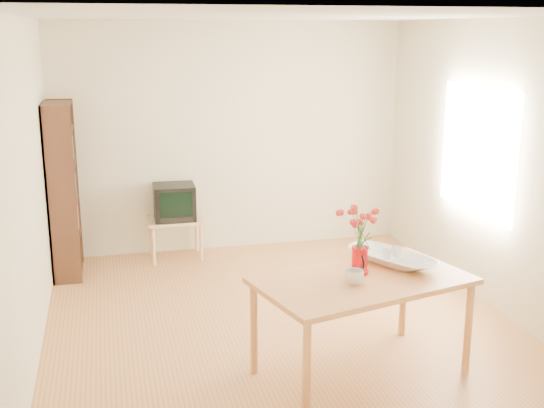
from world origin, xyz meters
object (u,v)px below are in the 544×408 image
object	(u,v)px
table	(363,288)
bowl	(393,234)
pitcher	(360,261)
television	(174,201)
mug	(354,277)

from	to	relation	value
table	bowl	world-z (taller)	bowl
table	pitcher	bearing A→B (deg)	69.24
pitcher	bowl	xyz separation A→B (m)	(0.32, 0.15, 0.14)
table	bowl	bearing A→B (deg)	22.44
table	television	distance (m)	3.18
table	pitcher	world-z (taller)	pitcher
pitcher	mug	distance (m)	0.24
table	bowl	distance (m)	0.52
table	television	world-z (taller)	television
table	mug	bearing A→B (deg)	-151.01
pitcher	television	size ratio (longest dim) A/B	0.47
pitcher	bowl	bearing A→B (deg)	31.56
table	bowl	xyz separation A→B (m)	(0.33, 0.25, 0.31)
television	bowl	bearing A→B (deg)	-61.64
table	television	bearing A→B (deg)	94.62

